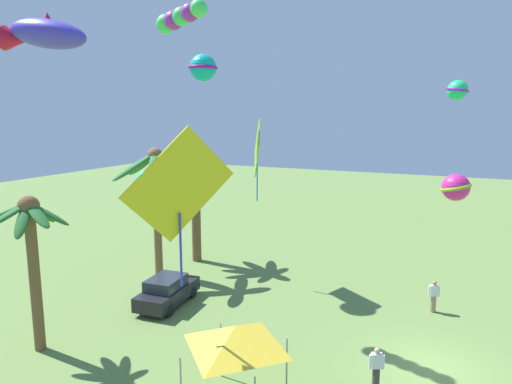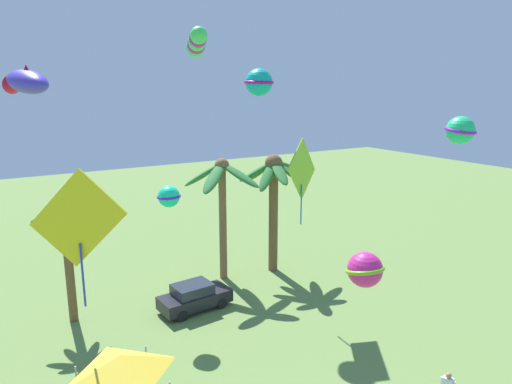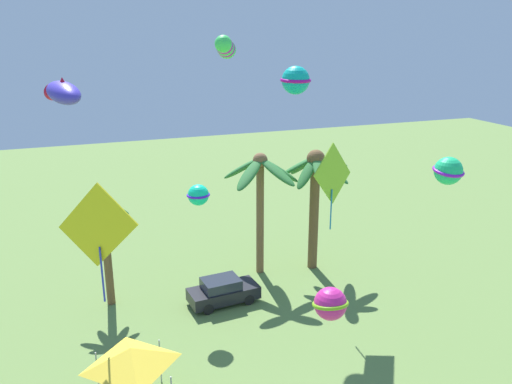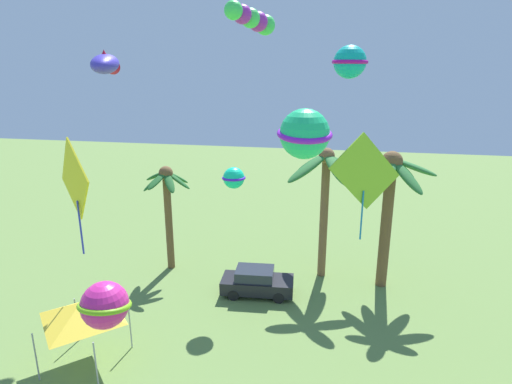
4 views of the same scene
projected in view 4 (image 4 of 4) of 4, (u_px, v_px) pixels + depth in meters
palm_tree_0 at (326, 179)px, 23.12m from camera, size 4.77×5.15×7.75m
palm_tree_1 at (167, 195)px, 24.47m from camera, size 3.08×3.24×6.49m
palm_tree_2 at (390, 188)px, 22.01m from camera, size 4.59×4.56×7.79m
parked_car_0 at (257, 282)px, 22.37m from camera, size 4.04×2.04×1.51m
festival_tent at (82, 311)px, 16.51m from camera, size 2.86×2.86×2.85m
kite_fish_0 at (106, 64)px, 19.79m from camera, size 1.97×3.02×1.27m
kite_diamond_1 at (75, 182)px, 16.76m from camera, size 2.89×2.34×5.09m
kite_tube_2 at (252, 19)px, 17.66m from camera, size 1.70×3.18×1.15m
kite_ball_3 at (350, 62)px, 18.62m from camera, size 2.31×2.31×1.49m
kite_diamond_4 at (365, 173)px, 16.94m from camera, size 2.97×1.66×4.67m
kite_ball_5 at (105, 305)px, 8.41m from camera, size 1.11×1.11×0.98m
kite_ball_6 at (305, 134)px, 6.90m from camera, size 1.15×1.15×0.85m
kite_ball_7 at (234, 178)px, 21.04m from camera, size 1.69×1.69×1.11m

